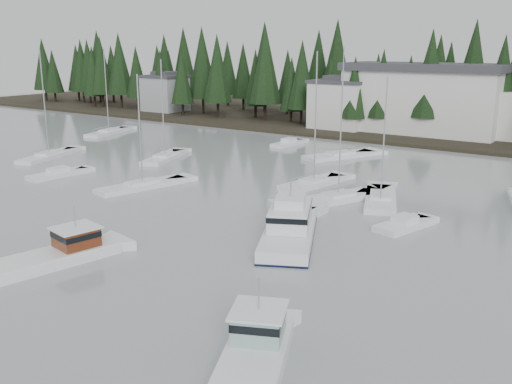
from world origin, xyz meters
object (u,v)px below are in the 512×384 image
harbor_inn (436,100)px  sailboat_10 (314,184)px  sailboat_9 (49,157)px  lobster_boat_brown (59,255)px  sailboat_1 (143,187)px  sailboat_3 (109,133)px  house_far_west (165,92)px  lobster_boat_teal (254,356)px  runabout_1 (404,226)px  sailboat_0 (165,159)px  sailboat_12 (338,200)px  runabout_0 (59,175)px  cabin_cruiser_center (290,229)px  house_west (340,103)px  runabout_3 (289,144)px  sailboat_2 (380,201)px  sailboat_5 (340,157)px

harbor_inn → sailboat_10: sailboat_10 is taller
sailboat_9 → lobster_boat_brown: bearing=-142.5°
sailboat_1 → sailboat_10: (13.90, 11.02, 0.02)m
lobster_boat_brown → sailboat_10: bearing=4.0°
sailboat_3 → sailboat_9: sailboat_9 is taller
house_far_west → lobster_boat_teal: bearing=-44.4°
sailboat_3 → runabout_1: sailboat_3 is taller
lobster_boat_brown → sailboat_10: size_ratio=0.63×
sailboat_0 → sailboat_12: size_ratio=1.05×
sailboat_3 → runabout_0: sailboat_3 is taller
sailboat_0 → sailboat_9: (-13.17, -7.70, 0.01)m
cabin_cruiser_center → sailboat_0: (-29.16, 17.15, -0.67)m
house_far_west → sailboat_3: bearing=-65.2°
house_west → runabout_3: (0.31, -16.93, -4.52)m
sailboat_10 → house_west: bearing=32.4°
cabin_cruiser_center → sailboat_10: (-6.70, 15.86, -0.66)m
lobster_boat_brown → sailboat_1: sailboat_1 is taller
lobster_boat_brown → sailboat_2: bearing=-12.7°
lobster_boat_teal → sailboat_5: bearing=-2.0°
lobster_boat_teal → sailboat_2: (-6.39, 30.02, -0.47)m
runabout_3 → harbor_inn: bearing=-33.9°
lobster_boat_teal → sailboat_0: 49.83m
sailboat_2 → sailboat_5: size_ratio=0.84×
sailboat_10 → runabout_0: (-25.47, -12.57, 0.05)m
sailboat_9 → house_west: bearing=-43.0°
sailboat_5 → runabout_3: 11.15m
sailboat_2 → sailboat_3: size_ratio=0.85×
runabout_3 → sailboat_12: bearing=-137.7°
sailboat_1 → sailboat_9: (-21.73, 4.61, 0.02)m
sailboat_0 → sailboat_3: (-22.57, 10.63, 0.00)m
harbor_inn → runabout_0: (-25.29, -52.23, -5.64)m
house_west → sailboat_12: sailboat_12 is taller
sailboat_0 → runabout_0: (-3.00, -13.86, 0.06)m
house_west → cabin_cruiser_center: size_ratio=0.80×
cabin_cruiser_center → sailboat_12: size_ratio=0.96×
cabin_cruiser_center → sailboat_0: 33.84m
sailboat_9 → sailboat_1: bearing=-119.4°
harbor_inn → runabout_3: (-14.73, -20.27, -5.64)m
sailboat_1 → runabout_1: (26.86, 2.55, 0.07)m
harbor_inn → sailboat_12: 44.27m
house_west → runabout_1: house_west is taller
sailboat_10 → sailboat_12: (4.82, -3.96, -0.01)m
harbor_inn → runabout_1: (13.14, -48.12, -5.64)m
cabin_cruiser_center → lobster_boat_brown: bearing=115.4°
harbor_inn → runabout_3: 25.68m
house_far_west → sailboat_1: sailboat_1 is taller
sailboat_0 → runabout_1: size_ratio=2.18×
sailboat_10 → sailboat_1: bearing=138.1°
sailboat_0 → sailboat_2: sailboat_0 is taller
lobster_boat_teal → runabout_0: (-40.09, 19.43, -0.40)m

